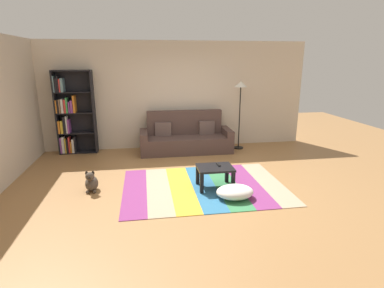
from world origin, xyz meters
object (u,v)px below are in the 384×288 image
Objects in this scene: standing_lamp at (241,93)px; pouf at (235,192)px; dog at (91,182)px; bookshelf at (71,115)px; coffee_table at (215,171)px; couch at (186,138)px; tv_remote at (218,165)px.

pouf is at bearing -108.47° from standing_lamp.
pouf is at bearing -16.17° from dog.
bookshelf is 1.16× the size of standing_lamp.
bookshelf reaches higher than pouf.
bookshelf is at bearing 137.98° from coffee_table.
pouf is at bearing -81.53° from couch.
pouf is 0.36× the size of standing_lamp.
bookshelf is 3.15× the size of coffee_table.
couch is 5.69× the size of dog.
standing_lamp reaches higher than pouf.
couch is 2.38m from coffee_table.
standing_lamp reaches higher than coffee_table.
bookshelf is 5.05× the size of dog.
bookshelf is at bearing 135.27° from pouf.
bookshelf is 4.18m from standing_lamp.
couch is 3.55× the size of coffee_table.
coffee_table is at bearing -140.29° from tv_remote.
bookshelf reaches higher than tv_remote.
dog is 2.65× the size of tv_remote.
coffee_table is (0.20, -2.37, -0.02)m from couch.
pouf is at bearing -78.76° from tv_remote.
couch reaches higher than coffee_table.
couch is 2.31m from tv_remote.
coffee_table reaches higher than pouf.
couch is at bearing -178.36° from standing_lamp.
standing_lamp is at bearing -3.37° from bookshelf.
bookshelf reaches higher than standing_lamp.
coffee_table reaches higher than dog.
standing_lamp reaches higher than dog.
standing_lamp is (4.15, -0.24, 0.49)m from bookshelf.
standing_lamp reaches higher than tv_remote.
coffee_table is 2.19m from dog.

